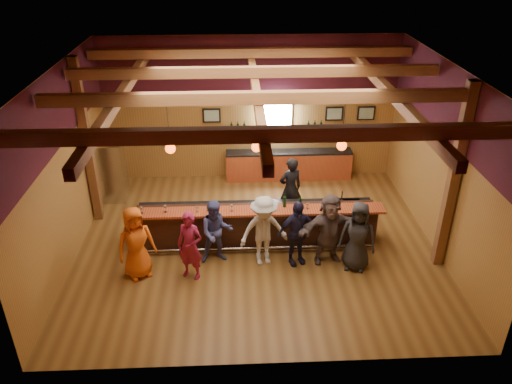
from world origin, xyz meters
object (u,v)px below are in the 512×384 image
customer_navy (296,233)px  bartender (290,189)px  customer_white (264,231)px  ice_bucket (264,204)px  back_bar_cabinet (288,165)px  stainless_fridge (113,172)px  bottle_a (285,202)px  bar_counter (257,223)px  customer_orange (136,243)px  customer_brown (329,229)px  customer_denim (216,232)px  customer_dark (358,236)px  customer_redvest (190,246)px

customer_navy → bartender: bearing=69.0°
customer_white → ice_bucket: (0.05, 0.67, 0.34)m
back_bar_cabinet → stainless_fridge: size_ratio=2.22×
customer_white → bartender: bearing=54.7°
customer_white → ice_bucket: bearing=72.5°
customer_navy → bottle_a: (-0.22, 0.79, 0.41)m
bar_counter → ice_bucket: 0.79m
customer_orange → customer_brown: 4.50m
back_bar_cabinet → customer_denim: (-2.19, -4.40, 0.34)m
back_bar_cabinet → customer_orange: size_ratio=2.24×
back_bar_cabinet → customer_white: 4.67m
back_bar_cabinet → bartender: bearing=-95.0°
customer_dark → customer_orange: bearing=-160.5°
customer_brown → bartender: (-0.70, 2.09, -0.00)m
customer_dark → customer_denim: bearing=-168.6°
bar_counter → customer_navy: size_ratio=3.74×
customer_navy → customer_brown: size_ratio=0.93×
back_bar_cabinet → customer_dark: 4.97m
customer_brown → bottle_a: size_ratio=4.90×
back_bar_cabinet → customer_white: bearing=-103.3°
customer_white → customer_navy: (0.77, -0.04, -0.06)m
stainless_fridge → ice_bucket: size_ratio=6.96×
stainless_fridge → ice_bucket: stainless_fridge is taller
customer_dark → bartender: 2.74m
bottle_a → ice_bucket: bearing=-169.7°
back_bar_cabinet → bartender: size_ratio=2.21×
customer_redvest → stainless_fridge: bearing=146.4°
customer_white → customer_dark: (2.17, -0.30, -0.02)m
back_bar_cabinet → customer_orange: customer_orange is taller
bottle_a → customer_dark: bearing=-33.2°
bar_counter → stainless_fridge: stainless_fridge is taller
customer_dark → bottle_a: customer_dark is taller
customer_redvest → customer_brown: bearing=31.8°
bartender → customer_brown: bearing=90.1°
back_bar_cabinet → customer_dark: customer_dark is taller
stainless_fridge → customer_orange: (1.30, -3.77, -0.01)m
stainless_fridge → customer_dark: size_ratio=1.03×
customer_navy → bartender: 2.14m
customer_denim → stainless_fridge: bearing=125.1°
bar_counter → back_bar_cabinet: (1.18, 3.57, -0.05)m
customer_navy → ice_bucket: 1.08m
back_bar_cabinet → customer_orange: (-4.00, -4.89, 0.42)m
bottle_a → customer_redvest: bearing=-151.4°
customer_redvest → customer_denim: 0.83m
bar_counter → customer_denim: (-1.01, -0.83, 0.30)m
customer_redvest → bartender: (2.55, 2.57, 0.05)m
customer_orange → bottle_a: 3.68m
back_bar_cabinet → customer_brown: size_ratio=2.21×
customer_brown → back_bar_cabinet: bearing=84.0°
ice_bucket → back_bar_cabinet: bearing=75.2°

